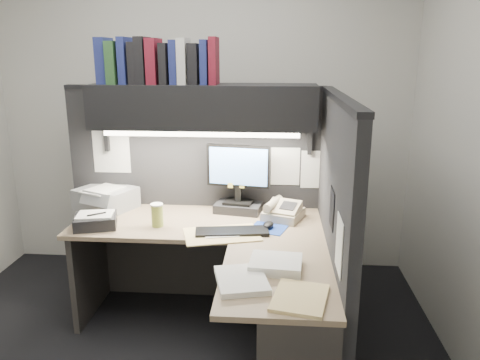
% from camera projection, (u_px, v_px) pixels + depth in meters
% --- Properties ---
extents(wall_back, '(3.50, 0.04, 2.70)m').
position_uv_depth(wall_back, '(203.00, 114.00, 3.98)').
color(wall_back, beige).
rests_on(wall_back, floor).
extents(wall_front, '(3.50, 0.04, 2.70)m').
position_uv_depth(wall_front, '(5.00, 276.00, 1.10)').
color(wall_front, beige).
rests_on(wall_front, floor).
extents(partition_back, '(1.90, 0.06, 1.60)m').
position_uv_depth(partition_back, '(197.00, 196.00, 3.58)').
color(partition_back, black).
rests_on(partition_back, floor).
extents(partition_right, '(0.06, 1.50, 1.60)m').
position_uv_depth(partition_right, '(333.00, 236.00, 2.78)').
color(partition_right, black).
rests_on(partition_right, floor).
extents(desk, '(1.70, 1.53, 0.73)m').
position_uv_depth(desk, '(238.00, 302.00, 2.74)').
color(desk, '#8C6D59').
rests_on(desk, floor).
extents(overhead_shelf, '(1.55, 0.34, 0.30)m').
position_uv_depth(overhead_shelf, '(203.00, 106.00, 3.21)').
color(overhead_shelf, black).
rests_on(overhead_shelf, partition_back).
extents(task_light_tube, '(1.32, 0.04, 0.04)m').
position_uv_depth(task_light_tube, '(201.00, 134.00, 3.12)').
color(task_light_tube, white).
rests_on(task_light_tube, overhead_shelf).
extents(monitor, '(0.46, 0.26, 0.50)m').
position_uv_depth(monitor, '(238.00, 186.00, 3.37)').
color(monitor, black).
rests_on(monitor, desk).
extents(keyboard, '(0.49, 0.22, 0.02)m').
position_uv_depth(keyboard, '(232.00, 232.00, 3.01)').
color(keyboard, black).
rests_on(keyboard, desk).
extents(mousepad, '(0.28, 0.27, 0.00)m').
position_uv_depth(mousepad, '(268.00, 228.00, 3.10)').
color(mousepad, navy).
rests_on(mousepad, desk).
extents(mouse, '(0.09, 0.12, 0.04)m').
position_uv_depth(mouse, '(268.00, 225.00, 3.10)').
color(mouse, black).
rests_on(mouse, mousepad).
extents(telephone, '(0.32, 0.33, 0.10)m').
position_uv_depth(telephone, '(283.00, 212.00, 3.27)').
color(telephone, tan).
rests_on(telephone, desk).
extents(coffee_cup, '(0.08, 0.08, 0.15)m').
position_uv_depth(coffee_cup, '(157.00, 216.00, 3.12)').
color(coffee_cup, '#BED254').
rests_on(coffee_cup, desk).
extents(printer, '(0.49, 0.46, 0.15)m').
position_uv_depth(printer, '(106.00, 198.00, 3.48)').
color(printer, gray).
rests_on(printer, desk).
extents(notebook_stack, '(0.32, 0.29, 0.08)m').
position_uv_depth(notebook_stack, '(96.00, 221.00, 3.12)').
color(notebook_stack, black).
rests_on(notebook_stack, desk).
extents(open_folder, '(0.54, 0.42, 0.01)m').
position_uv_depth(open_folder, '(222.00, 234.00, 2.99)').
color(open_folder, '#DEC37D').
rests_on(open_folder, desk).
extents(paper_stack_a, '(0.30, 0.26, 0.05)m').
position_uv_depth(paper_stack_a, '(276.00, 264.00, 2.52)').
color(paper_stack_a, white).
rests_on(paper_stack_a, desk).
extents(paper_stack_b, '(0.31, 0.36, 0.03)m').
position_uv_depth(paper_stack_b, '(242.00, 280.00, 2.36)').
color(paper_stack_b, white).
rests_on(paper_stack_b, desk).
extents(manila_stack, '(0.30, 0.35, 0.02)m').
position_uv_depth(manila_stack, '(300.00, 298.00, 2.21)').
color(manila_stack, '#DEC37D').
rests_on(manila_stack, desk).
extents(binder_row, '(0.82, 0.25, 0.31)m').
position_uv_depth(binder_row, '(157.00, 62.00, 3.15)').
color(binder_row, navy).
rests_on(binder_row, overhead_shelf).
extents(pinned_papers, '(1.76, 1.31, 0.51)m').
position_uv_depth(pinned_papers, '(244.00, 177.00, 3.12)').
color(pinned_papers, white).
rests_on(pinned_papers, partition_back).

